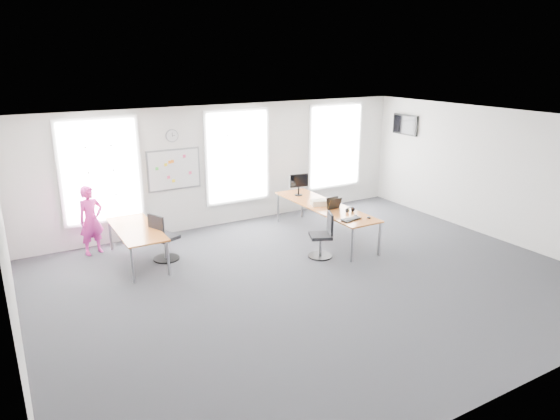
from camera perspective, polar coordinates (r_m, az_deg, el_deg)
floor at (r=9.66m, az=3.95°, el=-8.03°), size 10.00×10.00×0.00m
ceiling at (r=8.81m, az=4.35°, el=9.92°), size 10.00×10.00×0.00m
wall_back at (r=12.53m, az=-6.16°, el=5.08°), size 10.00×0.00×10.00m
wall_front at (r=6.44m, az=24.66°, el=-8.41°), size 10.00×0.00×10.00m
wall_left at (r=7.68m, az=-28.70°, el=-4.89°), size 0.00×10.00×10.00m
wall_right at (r=12.55m, az=23.49°, el=3.76°), size 0.00×10.00×10.00m
window_left at (r=11.61m, az=-19.81°, el=4.20°), size 1.60×0.06×2.20m
window_mid at (r=12.58m, az=-4.88°, el=6.10°), size 1.60×0.06×2.20m
window_right at (r=14.09m, az=6.30°, el=7.26°), size 1.60×0.06×2.20m
desk_right at (r=11.68m, az=5.09°, el=0.30°), size 0.85×3.19×0.78m
desk_left at (r=10.63m, az=-16.11°, el=-2.34°), size 0.81×2.03×0.74m
chair_right at (r=10.61m, az=4.95°, el=-3.17°), size 0.58×0.58×0.98m
chair_left at (r=10.66m, az=-13.23°, el=-3.36°), size 0.61×0.61×1.02m
person at (r=11.38m, az=-20.78°, el=-1.09°), size 0.63×0.51×1.51m
whiteboard at (r=12.02m, az=-12.01°, el=4.54°), size 1.20×0.03×0.90m
wall_clock at (r=11.88m, az=-12.25°, el=8.30°), size 0.30×0.04×0.30m
tv at (r=14.32m, az=14.12°, el=9.44°), size 0.06×0.90×0.55m
keyboard at (r=10.69m, az=8.14°, el=-1.07°), size 0.51×0.27×0.02m
mouse at (r=10.83m, az=10.12°, el=-0.87°), size 0.08×0.12×0.04m
lens_cap at (r=11.01m, az=8.61°, el=-0.59°), size 0.07×0.07×0.01m
headphones at (r=11.21m, az=7.99°, el=0.02°), size 0.19×0.10×0.11m
laptop_sleeve at (r=11.37m, az=6.17°, el=0.76°), size 0.33×0.19×0.27m
paper_stack at (r=11.65m, az=4.47°, el=0.85°), size 0.42×0.37×0.12m
monitor at (r=12.38m, az=2.18°, el=3.15°), size 0.49×0.20×0.54m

